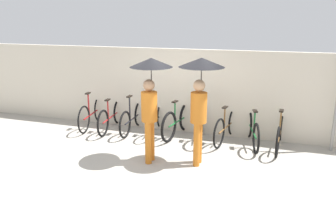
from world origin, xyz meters
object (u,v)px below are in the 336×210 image
Objects in this scene: parked_bicycle_2 at (133,118)px; parked_bicycle_5 at (202,123)px; parked_bicycle_4 at (178,121)px; parked_bicycle_8 at (280,133)px; pedestrian_center at (200,85)px; parked_bicycle_1 at (111,116)px; pedestrian_leading at (150,86)px; parked_bicycle_7 at (252,130)px; parked_bicycle_3 at (156,119)px; parked_bicycle_0 at (92,113)px; parked_bicycle_6 at (227,126)px.

parked_bicycle_5 reaches higher than parked_bicycle_2.
parked_bicycle_4 is 0.96× the size of parked_bicycle_8.
parked_bicycle_2 is at bearing 148.63° from pedestrian_center.
parked_bicycle_2 is at bearing -92.98° from parked_bicycle_1.
parked_bicycle_7 is at bearing 38.40° from pedestrian_leading.
parked_bicycle_7 is at bearing 92.10° from parked_bicycle_8.
pedestrian_leading is (1.69, -1.50, 1.21)m from parked_bicycle_1.
parked_bicycle_4 is at bearing -93.38° from parked_bicycle_1.
parked_bicycle_5 is 0.78× the size of pedestrian_center.
parked_bicycle_1 is at bearing 78.07° from parked_bicycle_7.
parked_bicycle_4 is at bearing 76.28° from parked_bicycle_7.
parked_bicycle_1 is at bearing 91.38° from parked_bicycle_3.
parked_bicycle_8 is 2.40m from pedestrian_center.
parked_bicycle_2 is at bearing -99.74° from parked_bicycle_0.
parked_bicycle_7 is (0.60, -0.05, -0.01)m from parked_bicycle_6.
pedestrian_leading is (1.08, -1.53, 1.21)m from parked_bicycle_2.
parked_bicycle_4 is 1.02× the size of parked_bicycle_5.
parked_bicycle_1 is 1.05× the size of parked_bicycle_5.
pedestrian_leading is (-0.72, -1.58, 1.20)m from parked_bicycle_5.
parked_bicycle_2 is 0.79× the size of pedestrian_center.
pedestrian_center is at bearing -125.32° from parked_bicycle_2.
pedestrian_leading is at bearing -166.86° from parked_bicycle_3.
parked_bicycle_6 is (0.60, 0.00, -0.01)m from parked_bicycle_5.
parked_bicycle_3 reaches higher than parked_bicycle_8.
parked_bicycle_4 is 0.80× the size of pedestrian_leading.
pedestrian_leading is at bearing 146.16° from parked_bicycle_5.
parked_bicycle_3 is at bearing -84.67° from parked_bicycle_2.
parked_bicycle_2 is 0.99× the size of parked_bicycle_7.
parked_bicycle_3 is at bearing 137.39° from pedestrian_center.
parked_bicycle_0 is 1.08× the size of parked_bicycle_3.
parked_bicycle_5 is at bearing -94.81° from parked_bicycle_3.
parked_bicycle_3 is at bearing 96.96° from parked_bicycle_4.
parked_bicycle_1 is 2.56m from pedestrian_leading.
parked_bicycle_2 is at bearing 93.67° from parked_bicycle_3.
parked_bicycle_2 is at bearing 125.20° from pedestrian_leading.
parked_bicycle_1 is 1.00× the size of parked_bicycle_8.
pedestrian_leading reaches higher than parked_bicycle_2.
pedestrian_center is at bearing -138.23° from parked_bicycle_3.
pedestrian_leading is at bearing -146.60° from parked_bicycle_2.
pedestrian_center is (-0.97, -1.35, 1.25)m from parked_bicycle_7.
parked_bicycle_3 reaches higher than parked_bicycle_0.
parked_bicycle_1 reaches higher than parked_bicycle_0.
parked_bicycle_2 reaches higher than parked_bicycle_0.
parked_bicycle_8 is (0.60, -0.03, -0.00)m from parked_bicycle_7.
parked_bicycle_6 is 0.60m from parked_bicycle_7.
parked_bicycle_5 reaches higher than parked_bicycle_0.
parked_bicycle_1 is 0.83× the size of pedestrian_leading.
pedestrian_leading reaches higher than parked_bicycle_7.
pedestrian_center is (3.25, -1.38, 1.23)m from parked_bicycle_0.
parked_bicycle_4 is 1.00× the size of parked_bicycle_7.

